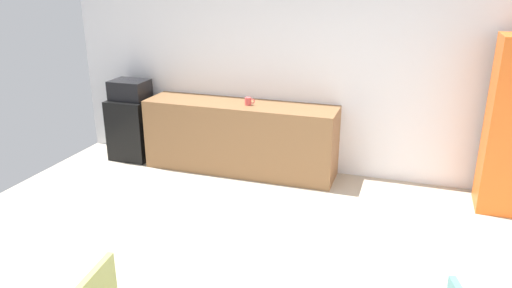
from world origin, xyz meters
TOP-DOWN VIEW (x-y plane):
  - wall_back at (0.00, 3.00)m, footprint 6.00×0.10m
  - counter_block at (-0.57, 2.65)m, footprint 2.45×0.60m
  - mini_fridge at (-2.14, 2.65)m, footprint 0.54×0.54m
  - microwave at (-2.14, 2.65)m, footprint 0.48×0.38m
  - mug_white at (-0.44, 2.61)m, footprint 0.13×0.08m

SIDE VIEW (x-z plane):
  - mini_fridge at x=-2.14m, z-range 0.00..0.83m
  - counter_block at x=-0.57m, z-range 0.00..0.90m
  - mug_white at x=-0.44m, z-range 0.90..1.00m
  - microwave at x=-2.14m, z-range 0.83..1.09m
  - wall_back at x=0.00m, z-range 0.00..2.60m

